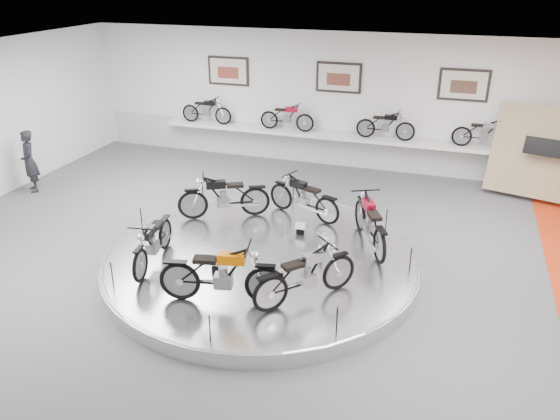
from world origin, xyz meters
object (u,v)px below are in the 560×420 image
(bike_b, at_px, (304,197))
(bike_d, at_px, (153,241))
(bike_a, at_px, (370,222))
(shelf, at_px, (334,136))
(bike_e, at_px, (222,274))
(display_platform, at_px, (262,260))
(bike_f, at_px, (306,274))
(visitor, at_px, (29,161))
(bike_c, at_px, (224,196))

(bike_b, distance_m, bike_d, 3.75)
(bike_a, distance_m, bike_b, 1.96)
(shelf, bearing_deg, bike_e, -90.30)
(display_platform, distance_m, shelf, 6.46)
(shelf, xyz_separation_m, bike_f, (1.31, -7.73, -0.18))
(bike_e, xyz_separation_m, visitor, (-7.36, 3.80, -0.01))
(shelf, relative_size, bike_d, 6.65)
(display_platform, distance_m, bike_c, 2.13)
(bike_a, bearing_deg, display_platform, 92.70)
(bike_a, distance_m, bike_c, 3.45)
(display_platform, relative_size, bike_a, 3.48)
(bike_a, xyz_separation_m, bike_f, (-0.70, -2.40, -0.02))
(bike_c, bearing_deg, bike_f, 107.99)
(shelf, distance_m, bike_a, 5.69)
(shelf, height_order, bike_d, bike_d)
(bike_a, bearing_deg, visitor, 59.11)
(bike_e, height_order, bike_f, bike_e)
(bike_b, relative_size, bike_e, 0.89)
(bike_f, bearing_deg, bike_b, 58.22)
(bike_c, xyz_separation_m, bike_d, (-0.44, -2.44, -0.04))
(bike_a, relative_size, bike_f, 1.04)
(shelf, height_order, bike_a, bike_a)
(bike_b, xyz_separation_m, visitor, (-7.70, -0.07, 0.06))
(bike_a, xyz_separation_m, bike_c, (-3.44, 0.34, -0.01))
(bike_a, height_order, bike_b, bike_a)
(shelf, xyz_separation_m, bike_a, (2.00, -5.33, -0.16))
(bike_c, distance_m, bike_f, 3.88)
(bike_c, height_order, bike_d, bike_c)
(bike_b, bearing_deg, shelf, -65.31)
(bike_a, height_order, bike_e, bike_e)
(shelf, distance_m, bike_e, 8.24)
(bike_c, height_order, bike_f, bike_c)
(bike_a, relative_size, visitor, 1.08)
(bike_d, bearing_deg, bike_e, 56.91)
(bike_c, bearing_deg, bike_b, 172.62)
(bike_f, bearing_deg, visitor, 110.84)
(display_platform, bearing_deg, bike_c, 135.35)
(bike_d, bearing_deg, bike_b, 135.45)
(shelf, distance_m, bike_c, 5.19)
(display_platform, relative_size, bike_e, 3.39)
(display_platform, distance_m, bike_f, 1.98)
(bike_a, bearing_deg, bike_d, 92.95)
(bike_b, xyz_separation_m, bike_e, (-0.34, -3.87, 0.06))
(bike_a, height_order, bike_f, bike_a)
(bike_b, bearing_deg, bike_f, 127.38)
(bike_a, relative_size, bike_e, 0.97)
(bike_d, bearing_deg, shelf, 156.71)
(display_platform, distance_m, visitor, 7.69)
(bike_e, distance_m, bike_f, 1.44)
(shelf, xyz_separation_m, bike_d, (-1.87, -7.42, -0.21))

